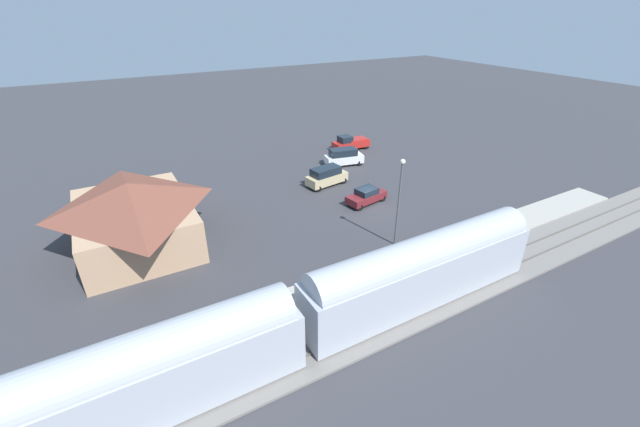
# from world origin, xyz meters

# --- Properties ---
(ground_plane) EXTENTS (200.00, 200.00, 0.00)m
(ground_plane) POSITION_xyz_m (0.00, 0.00, 0.00)
(ground_plane) COLOR #38383D
(railway_track) EXTENTS (4.80, 70.00, 0.30)m
(railway_track) POSITION_xyz_m (-14.00, 0.00, 0.09)
(railway_track) COLOR slate
(railway_track) RESTS_ON ground
(platform) EXTENTS (3.20, 46.00, 0.30)m
(platform) POSITION_xyz_m (-10.00, 0.00, 0.15)
(platform) COLOR #A8A399
(platform) RESTS_ON ground
(station_building) EXTENTS (12.73, 9.74, 5.79)m
(station_building) POSITION_xyz_m (4.00, 22.00, 2.99)
(station_building) COLOR tan
(station_building) RESTS_ON ground
(pedestrian_on_platform) EXTENTS (0.36, 0.36, 1.71)m
(pedestrian_on_platform) POSITION_xyz_m (-9.83, 5.16, 1.28)
(pedestrian_on_platform) COLOR brown
(pedestrian_on_platform) RESTS_ON platform
(pickup_red) EXTENTS (2.07, 5.44, 2.14)m
(pickup_red) POSITION_xyz_m (16.23, -8.22, 1.03)
(pickup_red) COLOR red
(pickup_red) RESTS_ON ground
(suv_tan) EXTENTS (2.67, 5.14, 2.22)m
(suv_tan) POSITION_xyz_m (6.89, 1.26, 1.15)
(suv_tan) COLOR #C6B284
(suv_tan) RESTS_ON ground
(sedan_maroon) EXTENTS (2.58, 4.75, 1.74)m
(sedan_maroon) POSITION_xyz_m (0.73, -0.01, 0.88)
(sedan_maroon) COLOR maroon
(sedan_maroon) RESTS_ON ground
(suv_white) EXTENTS (2.91, 5.20, 2.22)m
(suv_white) POSITION_xyz_m (11.45, -4.02, 1.15)
(suv_white) COLOR white
(suv_white) RESTS_ON ground
(light_pole_near_platform) EXTENTS (0.44, 0.44, 7.93)m
(light_pole_near_platform) POSITION_xyz_m (-7.20, 2.57, 4.97)
(light_pole_near_platform) COLOR #515156
(light_pole_near_platform) RESTS_ON ground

